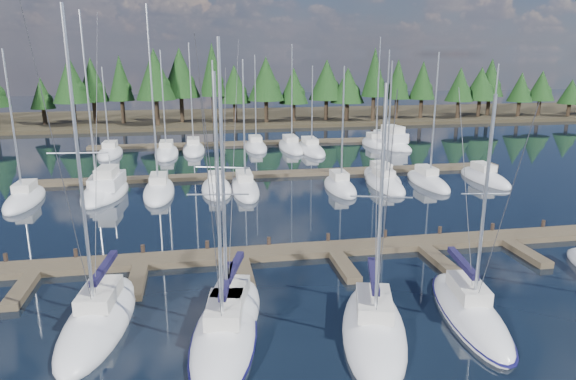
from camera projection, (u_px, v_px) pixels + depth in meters
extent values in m
plane|color=black|center=(296.00, 201.00, 44.87)|extent=(260.00, 260.00, 0.00)
cube|color=#322A1C|center=(238.00, 117.00, 101.87)|extent=(220.00, 30.00, 0.60)
cube|color=#4C4130|center=(332.00, 249.00, 33.40)|extent=(44.00, 2.00, 0.40)
cube|color=#4C4130|center=(21.00, 291.00, 27.47)|extent=(0.90, 4.00, 0.40)
cube|color=#4C4130|center=(137.00, 282.00, 28.49)|extent=(0.90, 4.00, 0.40)
cube|color=#4C4130|center=(244.00, 274.00, 29.52)|extent=(0.90, 4.00, 0.40)
cube|color=#4C4130|center=(345.00, 267.00, 30.54)|extent=(0.90, 4.00, 0.40)
cube|color=#4C4130|center=(439.00, 260.00, 31.57)|extent=(0.90, 4.00, 0.40)
cube|color=#4C4130|center=(527.00, 254.00, 32.60)|extent=(0.90, 4.00, 0.40)
cylinder|color=#2D2119|center=(6.00, 260.00, 30.87)|extent=(0.26, 0.26, 0.90)
cylinder|color=#2D2119|center=(76.00, 256.00, 31.55)|extent=(0.26, 0.26, 0.90)
cylinder|color=#2D2119|center=(143.00, 252.00, 32.23)|extent=(0.26, 0.26, 0.90)
cylinder|color=#2D2119|center=(207.00, 248.00, 32.92)|extent=(0.26, 0.26, 0.90)
cylinder|color=#2D2119|center=(269.00, 244.00, 33.60)|extent=(0.26, 0.26, 0.90)
cylinder|color=#2D2119|center=(328.00, 240.00, 34.29)|extent=(0.26, 0.26, 0.90)
cylinder|color=#2D2119|center=(385.00, 236.00, 34.97)|extent=(0.26, 0.26, 0.90)
cylinder|color=#2D2119|center=(440.00, 233.00, 35.65)|extent=(0.26, 0.26, 0.90)
cylinder|color=#2D2119|center=(492.00, 229.00, 36.34)|extent=(0.26, 0.26, 0.90)
cylinder|color=#2D2119|center=(543.00, 226.00, 37.02)|extent=(0.26, 0.26, 0.90)
cube|color=#4C4130|center=(278.00, 174.00, 54.33)|extent=(50.00, 1.80, 0.40)
cube|color=#4C4130|center=(256.00, 143.00, 73.35)|extent=(46.00, 1.80, 0.40)
ellipsoid|color=silver|center=(99.00, 322.00, 24.38)|extent=(3.79, 9.58, 1.90)
cube|color=beige|center=(99.00, 294.00, 24.52)|extent=(1.86, 3.13, 0.70)
cylinder|color=silver|center=(79.00, 168.00, 21.99)|extent=(0.18, 0.18, 13.45)
cylinder|color=silver|center=(104.00, 270.00, 25.41)|extent=(0.55, 4.10, 0.12)
cube|color=black|center=(104.00, 267.00, 25.37)|extent=(0.76, 3.93, 0.30)
cylinder|color=silver|center=(78.00, 153.00, 21.82)|extent=(2.54, 0.34, 0.07)
cylinder|color=#3F3F44|center=(63.00, 183.00, 20.09)|extent=(0.46, 4.02, 13.76)
cylinder|color=#3F3F44|center=(96.00, 160.00, 24.41)|extent=(0.55, 4.95, 13.76)
ellipsoid|color=silver|center=(224.00, 338.00, 22.97)|extent=(4.17, 9.41, 1.90)
cube|color=beige|center=(224.00, 309.00, 23.10)|extent=(1.97, 3.11, 0.70)
cylinder|color=silver|center=(218.00, 207.00, 20.92)|extent=(0.18, 0.18, 10.84)
cylinder|color=silver|center=(226.00, 283.00, 23.96)|extent=(0.73, 3.97, 0.12)
cube|color=black|center=(226.00, 280.00, 23.92)|extent=(0.93, 3.82, 0.30)
cylinder|color=silver|center=(218.00, 194.00, 20.78)|extent=(2.50, 0.46, 0.07)
cylinder|color=#3F3F44|center=(213.00, 226.00, 19.07)|extent=(0.64, 3.89, 11.15)
cylinder|color=#3F3F44|center=(224.00, 195.00, 23.28)|extent=(0.77, 4.79, 11.15)
ellipsoid|color=#0D0B3B|center=(224.00, 337.00, 22.95)|extent=(4.34, 9.78, 0.18)
ellipsoid|color=silver|center=(230.00, 319.00, 24.66)|extent=(4.79, 8.57, 1.90)
cube|color=beige|center=(231.00, 292.00, 24.74)|extent=(2.12, 2.91, 0.70)
cylinder|color=silver|center=(223.00, 181.00, 22.49)|extent=(0.20, 0.20, 12.17)
cylinder|color=silver|center=(234.00, 270.00, 25.49)|extent=(1.10, 3.48, 0.12)
cube|color=black|center=(234.00, 267.00, 25.45)|extent=(1.28, 3.39, 0.30)
cylinder|color=silver|center=(222.00, 167.00, 22.33)|extent=(2.31, 0.72, 0.07)
cylinder|color=#3F3F44|center=(213.00, 195.00, 20.84)|extent=(1.00, 3.41, 12.48)
cylinder|color=#3F3F44|center=(233.00, 173.00, 24.60)|extent=(1.23, 4.19, 12.48)
ellipsoid|color=silver|center=(374.00, 332.00, 23.50)|extent=(5.23, 9.54, 1.90)
cube|color=beige|center=(374.00, 303.00, 23.63)|extent=(2.31, 3.23, 0.70)
cylinder|color=silver|center=(381.00, 209.00, 21.52)|extent=(0.20, 0.20, 10.37)
cylinder|color=silver|center=(373.00, 278.00, 24.49)|extent=(1.20, 3.89, 0.12)
cube|color=black|center=(374.00, 275.00, 24.45)|extent=(1.37, 3.77, 0.30)
cylinder|color=silver|center=(381.00, 197.00, 21.39)|extent=(2.51, 0.77, 0.07)
cylinder|color=#3F3F44|center=(384.00, 227.00, 19.67)|extent=(1.10, 3.80, 10.68)
cylinder|color=#3F3F44|center=(376.00, 197.00, 23.88)|extent=(1.35, 4.68, 10.69)
ellipsoid|color=silver|center=(469.00, 315.00, 25.06)|extent=(3.83, 9.11, 1.90)
cube|color=beige|center=(468.00, 288.00, 25.17)|extent=(1.78, 3.01, 0.70)
cylinder|color=silver|center=(484.00, 204.00, 23.15)|extent=(0.18, 0.18, 9.82)
cylinder|color=silver|center=(462.00, 265.00, 26.01)|extent=(0.75, 3.86, 0.12)
cube|color=black|center=(463.00, 263.00, 25.97)|extent=(0.94, 3.72, 0.30)
cylinder|color=silver|center=(486.00, 194.00, 23.03)|extent=(2.18, 0.42, 0.07)
cylinder|color=#3F3F44|center=(502.00, 221.00, 21.35)|extent=(0.65, 3.78, 10.13)
cylinder|color=#3F3F44|center=(466.00, 194.00, 25.45)|extent=(0.79, 4.65, 10.13)
ellipsoid|color=#0D0B3B|center=(470.00, 313.00, 25.04)|extent=(3.99, 9.48, 0.18)
ellipsoid|color=silver|center=(25.00, 201.00, 44.57)|extent=(2.60, 8.40, 1.90)
cube|color=beige|center=(25.00, 186.00, 44.67)|extent=(1.43, 2.69, 0.70)
cylinder|color=silver|center=(13.00, 123.00, 42.43)|extent=(0.16, 0.16, 11.91)
ellipsoid|color=silver|center=(99.00, 195.00, 46.32)|extent=(2.77, 8.41, 1.90)
cube|color=beige|center=(98.00, 181.00, 46.41)|extent=(1.52, 2.69, 0.70)
cylinder|color=silver|center=(88.00, 102.00, 43.78)|extent=(0.16, 0.16, 15.00)
ellipsoid|color=silver|center=(159.00, 192.00, 47.37)|extent=(2.76, 9.54, 1.90)
cube|color=beige|center=(159.00, 178.00, 47.52)|extent=(1.52, 3.05, 0.70)
cylinder|color=silver|center=(152.00, 98.00, 44.71)|extent=(0.16, 0.16, 15.56)
ellipsoid|color=silver|center=(217.00, 190.00, 48.20)|extent=(2.82, 7.39, 1.90)
cube|color=beige|center=(216.00, 176.00, 48.24)|extent=(1.55, 2.37, 0.70)
cylinder|color=silver|center=(214.00, 123.00, 46.22)|extent=(0.16, 0.16, 10.98)
ellipsoid|color=silver|center=(245.00, 189.00, 48.34)|extent=(2.52, 9.34, 1.90)
cube|color=beige|center=(244.00, 176.00, 48.47)|extent=(1.38, 2.99, 0.70)
cylinder|color=silver|center=(244.00, 122.00, 46.26)|extent=(0.16, 0.16, 11.03)
ellipsoid|color=silver|center=(340.00, 188.00, 48.73)|extent=(2.46, 7.36, 1.90)
cube|color=beige|center=(339.00, 175.00, 48.78)|extent=(1.35, 2.36, 0.70)
cylinder|color=silver|center=(343.00, 125.00, 46.83)|extent=(0.16, 0.16, 10.46)
ellipsoid|color=silver|center=(384.00, 185.00, 49.91)|extent=(2.69, 8.42, 1.90)
cube|color=beige|center=(383.00, 172.00, 50.00)|extent=(1.48, 2.69, 0.70)
cylinder|color=silver|center=(389.00, 121.00, 47.89)|extent=(0.16, 0.16, 10.90)
ellipsoid|color=silver|center=(382.00, 178.00, 52.72)|extent=(2.81, 8.03, 1.90)
cube|color=beige|center=(381.00, 166.00, 52.79)|extent=(1.55, 2.57, 0.70)
cylinder|color=silver|center=(386.00, 112.00, 50.59)|extent=(0.16, 0.16, 11.88)
ellipsoid|color=silver|center=(428.00, 183.00, 50.77)|extent=(2.43, 8.38, 1.90)
cube|color=beige|center=(427.00, 170.00, 50.86)|extent=(1.34, 2.68, 0.70)
cylinder|color=silver|center=(434.00, 116.00, 48.65)|extent=(0.16, 0.16, 11.66)
ellipsoid|color=silver|center=(485.00, 179.00, 52.29)|extent=(2.60, 8.49, 1.90)
cube|color=beige|center=(484.00, 167.00, 52.39)|extent=(1.43, 2.72, 0.70)
cylinder|color=silver|center=(493.00, 119.00, 50.31)|extent=(0.16, 0.16, 10.59)
ellipsoid|color=silver|center=(110.00, 154.00, 65.33)|extent=(2.89, 8.48, 1.90)
cube|color=beige|center=(110.00, 144.00, 65.43)|extent=(1.59, 2.71, 0.70)
cylinder|color=silver|center=(106.00, 108.00, 63.43)|extent=(0.16, 0.16, 9.98)
ellipsoid|color=silver|center=(167.00, 154.00, 65.60)|extent=(2.92, 9.90, 1.90)
cube|color=beige|center=(166.00, 144.00, 65.76)|extent=(1.61, 3.17, 0.70)
cylinder|color=silver|center=(163.00, 100.00, 63.38)|extent=(0.16, 0.16, 11.99)
ellipsoid|color=silver|center=(194.00, 150.00, 67.92)|extent=(2.89, 9.59, 1.90)
cube|color=beige|center=(193.00, 141.00, 68.07)|extent=(1.59, 3.07, 0.70)
cylinder|color=silver|center=(191.00, 95.00, 65.59)|extent=(0.16, 0.16, 12.89)
ellipsoid|color=silver|center=(256.00, 148.00, 69.88)|extent=(2.88, 8.54, 1.90)
cube|color=beige|center=(255.00, 138.00, 69.98)|extent=(1.58, 2.73, 0.70)
cylinder|color=silver|center=(255.00, 99.00, 67.79)|extent=(0.16, 0.16, 11.40)
ellipsoid|color=silver|center=(291.00, 148.00, 69.88)|extent=(2.90, 10.79, 1.90)
cube|color=beige|center=(290.00, 138.00, 70.09)|extent=(1.59, 3.45, 0.70)
cylinder|color=silver|center=(292.00, 94.00, 67.52)|extent=(0.16, 0.16, 12.72)
ellipsoid|color=silver|center=(311.00, 150.00, 68.12)|extent=(2.99, 11.06, 1.90)
cube|color=beige|center=(310.00, 140.00, 68.34)|extent=(1.64, 3.54, 0.70)
cylinder|color=silver|center=(312.00, 106.00, 66.09)|extent=(0.16, 0.16, 10.06)
ellipsoid|color=silver|center=(375.00, 144.00, 72.56)|extent=(2.99, 7.40, 1.90)
cube|color=beige|center=(374.00, 135.00, 72.61)|extent=(1.64, 2.37, 0.70)
cylinder|color=silver|center=(378.00, 89.00, 70.24)|extent=(0.16, 0.16, 13.72)
ellipsoid|color=silver|center=(386.00, 145.00, 72.03)|extent=(2.75, 9.83, 1.90)
cube|color=beige|center=(386.00, 136.00, 72.19)|extent=(1.51, 3.14, 0.70)
cylinder|color=silver|center=(390.00, 108.00, 70.23)|extent=(0.16, 0.16, 8.70)
ellipsoid|color=silver|center=(110.00, 193.00, 47.23)|extent=(3.60, 8.76, 1.71)
cube|color=silver|center=(109.00, 181.00, 46.94)|extent=(2.55, 4.87, 1.14)
cube|color=beige|center=(107.00, 172.00, 46.28)|extent=(1.83, 3.12, 0.85)
cylinder|color=silver|center=(110.00, 163.00, 47.37)|extent=(0.09, 0.09, 1.52)
ellipsoid|color=silver|center=(390.00, 146.00, 71.60)|extent=(4.87, 10.13, 1.94)
cube|color=silver|center=(391.00, 136.00, 71.26)|extent=(3.31, 5.68, 1.30)
cube|color=beige|center=(393.00, 129.00, 70.55)|extent=(2.34, 3.66, 0.97)
cylinder|color=silver|center=(388.00, 123.00, 71.70)|extent=(0.09, 0.09, 1.73)
cylinder|color=black|center=(45.00, 117.00, 89.30)|extent=(0.70, 0.70, 2.73)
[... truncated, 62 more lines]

